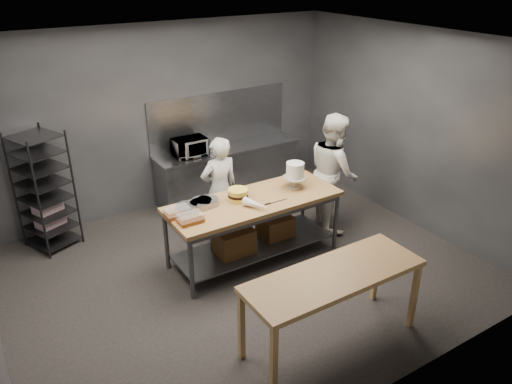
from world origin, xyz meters
TOP-DOWN VIEW (x-y plane):
  - ground at (0.00, 0.00)m, footprint 6.00×6.00m
  - back_wall at (0.00, 2.50)m, footprint 6.00×0.04m
  - work_table at (0.28, 0.21)m, footprint 2.40×0.90m
  - near_counter at (0.10, -1.68)m, footprint 2.00×0.70m
  - back_counter at (1.00, 2.18)m, footprint 2.60×0.60m
  - splashback_panel at (1.00, 2.48)m, footprint 2.60×0.02m
  - speed_rack at (-2.03, 2.10)m, footprint 0.80×0.83m
  - chef_behind at (0.17, 0.97)m, footprint 0.59×0.39m
  - chef_right at (1.84, 0.40)m, footprint 0.97×1.07m
  - microwave at (0.28, 2.18)m, footprint 0.54×0.37m
  - frosted_cake_stand at (0.98, 0.23)m, footprint 0.34×0.34m
  - layer_cake at (0.10, 0.30)m, footprint 0.27×0.27m
  - cake_pans at (-0.42, 0.40)m, footprint 0.59×0.32m
  - piping_bag at (0.17, -0.05)m, footprint 0.26×0.40m
  - offset_spatula at (0.45, -0.02)m, footprint 0.36×0.02m
  - pastry_clamshells at (-0.74, 0.19)m, footprint 0.38×0.44m

SIDE VIEW (x-z plane):
  - ground at x=0.00m, z-range 0.00..0.00m
  - back_counter at x=1.00m, z-range 0.00..0.90m
  - work_table at x=0.28m, z-range 0.11..1.03m
  - chef_behind at x=0.17m, z-range 0.00..1.59m
  - near_counter at x=0.10m, z-range 0.36..1.26m
  - speed_rack at x=-2.03m, z-range -0.02..1.73m
  - chef_right at x=1.84m, z-range 0.00..1.82m
  - offset_spatula at x=0.45m, z-range 0.92..0.93m
  - cake_pans at x=-0.42m, z-range 0.92..0.99m
  - pastry_clamshells at x=-0.74m, z-range 0.92..1.03m
  - piping_bag at x=0.17m, z-range 0.92..1.04m
  - layer_cake at x=0.10m, z-range 0.92..1.08m
  - microwave at x=0.28m, z-range 0.90..1.20m
  - frosted_cake_stand at x=0.98m, z-range 0.97..1.34m
  - splashback_panel at x=1.00m, z-range 0.90..1.80m
  - back_wall at x=0.00m, z-range 0.00..3.00m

